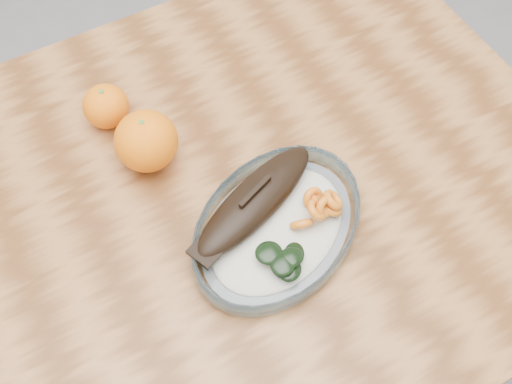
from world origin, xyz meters
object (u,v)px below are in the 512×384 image
Objects in this scene: dining_table at (180,250)px; orange_right at (106,106)px; plated_meal at (277,225)px; orange_left at (146,141)px.

orange_right reaches higher than dining_table.
dining_table is 0.19m from plated_meal.
orange_right is at bearing 104.39° from orange_left.
plated_meal is 0.32m from orange_right.
orange_right is at bearing 93.22° from dining_table.
orange_right is (-0.02, 0.10, -0.01)m from orange_left.
dining_table is 17.43× the size of orange_right.
orange_right is at bearing 89.44° from plated_meal.
orange_right is (-0.13, 0.29, 0.02)m from plated_meal.
orange_left reaches higher than orange_right.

